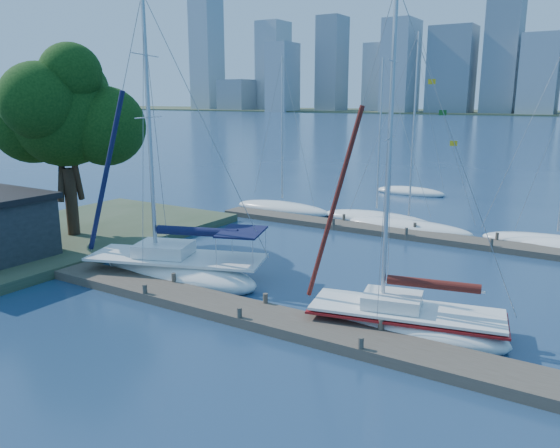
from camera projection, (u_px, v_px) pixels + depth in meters
The scene contains 12 objects.
ground at pixel (253, 319), 21.65m from camera, with size 700.00×700.00×0.00m, color navy.
near_dock at pixel (253, 315), 21.60m from camera, with size 26.00×2.00×0.40m, color #473F34.
far_dock at pixel (426, 237), 33.82m from camera, with size 30.00×1.80×0.36m, color #473F34.
shore at pixel (49, 240), 32.81m from camera, with size 12.00×22.00×0.50m, color #38472D.
tree at pixel (64, 111), 31.39m from camera, with size 8.56×7.82×11.55m.
sailboat_navy at pixel (177, 257), 26.50m from camera, with size 9.68×5.90×13.77m.
sailboat_maroon at pixel (406, 304), 20.37m from camera, with size 7.96×4.05×12.85m.
bg_boat_0 at pixel (282, 208), 42.18m from camera, with size 8.32×5.35×11.94m.
bg_boat_1 at pixel (376, 219), 38.55m from camera, with size 8.36×3.36×11.53m.
bg_boat_2 at pixel (408, 227), 36.01m from camera, with size 8.48×2.26×12.89m.
bg_boat_3 at pixel (556, 244), 31.86m from camera, with size 8.65×4.03×13.82m.
bg_boat_6 at pixel (411, 191), 49.69m from camera, with size 6.53×3.00×12.72m.
Camera 1 is at (11.58, -16.62, 8.59)m, focal length 35.00 mm.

